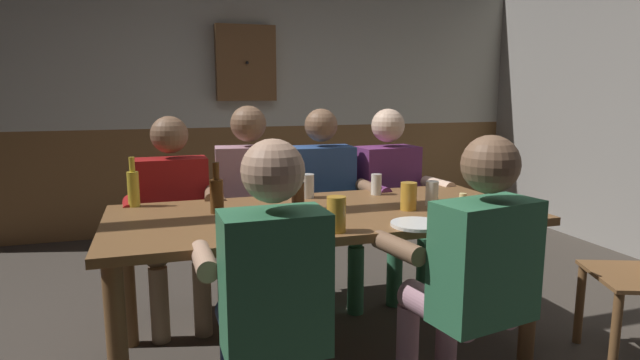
% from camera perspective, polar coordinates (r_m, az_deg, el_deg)
% --- Properties ---
extents(ground_plane, '(7.01, 7.01, 0.00)m').
position_cam_1_polar(ground_plane, '(2.88, 0.20, -18.25)').
color(ground_plane, '#423A33').
extents(back_wall_upper, '(5.85, 0.12, 1.47)m').
position_cam_1_polar(back_wall_upper, '(5.18, -9.11, 13.93)').
color(back_wall_upper, beige).
extents(back_wall_wainscot, '(5.85, 0.12, 1.01)m').
position_cam_1_polar(back_wall_wainscot, '(5.24, -8.75, 0.31)').
color(back_wall_wainscot, brown).
rests_on(back_wall_wainscot, ground_plane).
extents(dining_table, '(2.08, 0.93, 0.76)m').
position_cam_1_polar(dining_table, '(2.63, 0.29, -5.41)').
color(dining_table, brown).
rests_on(dining_table, ground_plane).
extents(person_0, '(0.56, 0.54, 1.21)m').
position_cam_1_polar(person_0, '(3.17, -15.76, -3.10)').
color(person_0, '#AD1919').
rests_on(person_0, ground_plane).
extents(person_1, '(0.57, 0.53, 1.27)m').
position_cam_1_polar(person_1, '(3.23, -7.60, -2.04)').
color(person_1, '#B78493').
rests_on(person_1, ground_plane).
extents(person_2, '(0.55, 0.53, 1.24)m').
position_cam_1_polar(person_2, '(3.34, 0.46, -1.80)').
color(person_2, '#2D4C84').
rests_on(person_2, ground_plane).
extents(person_3, '(0.57, 0.56, 1.24)m').
position_cam_1_polar(person_3, '(3.52, 7.80, -1.21)').
color(person_3, '#6B2D66').
rests_on(person_3, ground_plane).
extents(person_4, '(0.50, 0.52, 1.20)m').
position_cam_1_polar(person_4, '(1.90, -5.57, -11.73)').
color(person_4, '#33724C').
rests_on(person_4, ground_plane).
extents(person_5, '(0.59, 0.57, 1.19)m').
position_cam_1_polar(person_5, '(2.19, 16.34, -8.96)').
color(person_5, '#33724C').
rests_on(person_5, ground_plane).
extents(table_candle, '(0.04, 0.04, 0.08)m').
position_cam_1_polar(table_candle, '(2.75, 15.38, -2.24)').
color(table_candle, '#F9E08C').
rests_on(table_candle, dining_table).
extents(plate_0, '(0.24, 0.24, 0.01)m').
position_cam_1_polar(plate_0, '(2.36, 10.60, -4.80)').
color(plate_0, white).
rests_on(plate_0, dining_table).
extents(bottle_0, '(0.07, 0.07, 0.25)m').
position_cam_1_polar(bottle_0, '(2.60, -11.26, -1.49)').
color(bottle_0, '#593314').
rests_on(bottle_0, dining_table).
extents(bottle_1, '(0.06, 0.06, 0.26)m').
position_cam_1_polar(bottle_1, '(2.86, -19.81, -0.73)').
color(bottle_1, gold).
rests_on(bottle_1, dining_table).
extents(pint_glass_0, '(0.08, 0.08, 0.15)m').
position_cam_1_polar(pint_glass_0, '(2.21, 1.80, -3.78)').
color(pint_glass_0, gold).
rests_on(pint_glass_0, dining_table).
extents(pint_glass_1, '(0.08, 0.08, 0.13)m').
position_cam_1_polar(pint_glass_1, '(2.91, -1.43, -0.66)').
color(pint_glass_1, white).
rests_on(pint_glass_1, dining_table).
extents(pint_glass_2, '(0.06, 0.06, 0.12)m').
position_cam_1_polar(pint_glass_2, '(3.02, 6.19, -0.48)').
color(pint_glass_2, white).
rests_on(pint_glass_2, dining_table).
extents(pint_glass_3, '(0.08, 0.08, 0.11)m').
position_cam_1_polar(pint_glass_3, '(2.53, 17.59, -2.96)').
color(pint_glass_3, '#4C2D19').
rests_on(pint_glass_3, dining_table).
extents(pint_glass_4, '(0.07, 0.07, 0.13)m').
position_cam_1_polar(pint_glass_4, '(2.78, 12.18, -1.45)').
color(pint_glass_4, white).
rests_on(pint_glass_4, dining_table).
extents(pint_glass_5, '(0.07, 0.07, 0.14)m').
position_cam_1_polar(pint_glass_5, '(2.64, -2.43, -1.74)').
color(pint_glass_5, '#4C2D19').
rests_on(pint_glass_5, dining_table).
extents(pint_glass_6, '(0.08, 0.08, 0.14)m').
position_cam_1_polar(pint_glass_6, '(2.65, 9.70, -1.77)').
color(pint_glass_6, gold).
rests_on(pint_glass_6, dining_table).
extents(wall_dart_cabinet, '(0.56, 0.15, 0.70)m').
position_cam_1_polar(wall_dart_cabinet, '(5.06, -8.15, 12.57)').
color(wall_dart_cabinet, brown).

